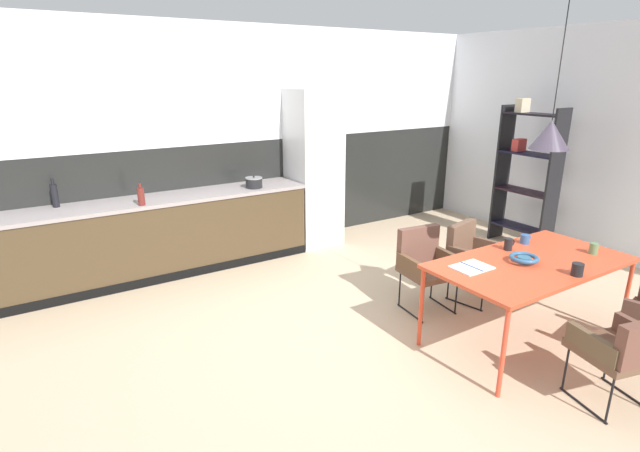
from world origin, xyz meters
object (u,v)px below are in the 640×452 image
Objects in this scene: dining_table at (531,266)px; open_shelf_unit at (526,171)px; bottle_vinegar_dark at (55,195)px; armchair_near_window at (425,259)px; mug_short_terracotta at (578,269)px; fruit_bowl at (524,258)px; cooking_pot at (254,183)px; armchair_facing_counter at (626,347)px; open_book at (471,267)px; mug_wide_latte at (594,248)px; mug_white_ceramic at (525,239)px; pendant_lamp_over_table_near at (550,135)px; refrigerator_column at (314,169)px; mug_glass_clear at (509,244)px; armchair_corner_seat at (471,251)px; bottle_wine_green at (141,196)px.

open_shelf_unit is (2.13, 1.63, 0.32)m from dining_table.
armchair_near_window is at bearing -39.40° from bottle_vinegar_dark.
mug_short_terracotta is 2.91m from open_shelf_unit.
cooking_pot is at bearing 108.53° from fruit_bowl.
dining_table is 7.33× the size of fruit_bowl.
armchair_facing_counter is 1.17m from open_book.
mug_wide_latte is at bearing 19.12° from mug_short_terracotta.
fruit_bowl is 4.65m from bottle_vinegar_dark.
mug_white_ceramic is (0.57, 1.24, 0.31)m from armchair_facing_counter.
refrigerator_column is at bearing 93.53° from pendant_lamp_over_table_near.
cooking_pot is at bearing -114.42° from open_shelf_unit.
open_book is 4.23m from bottle_vinegar_dark.
open_book is at bearing -169.06° from mug_glass_clear.
mug_wide_latte reaches higher than fruit_bowl.
dining_table is 12.85× the size of mug_short_terracotta.
cooking_pot is at bearing 116.33° from armchair_facing_counter.
mug_white_ceramic is (0.34, 0.31, 0.08)m from dining_table.
armchair_corner_seat is 0.61m from mug_white_ceramic.
bottle_wine_green is at bearing 136.70° from mug_white_ceramic.
armchair_corner_seat is 1.28m from mug_short_terracotta.
armchair_facing_counter is at bearing -138.39° from mug_wide_latte.
refrigerator_column reaches higher than bottle_wine_green.
dining_table is 0.39m from mug_short_terracotta.
mug_white_ceramic is 1.12m from pendant_lamp_over_table_near.
refrigerator_column is 17.24× the size of mug_glass_clear.
pendant_lamp_over_table_near reaches higher than cooking_pot.
bottle_vinegar_dark is (-3.34, 3.10, 0.24)m from mug_glass_clear.
armchair_corner_seat is at bearing 73.11° from pendant_lamp_over_table_near.
refrigerator_column is 9.92× the size of cooking_pot.
mug_white_ceramic is at bearing 35.01° from fruit_bowl.
armchair_corner_seat is 2.57× the size of open_book.
pendant_lamp_over_table_near reaches higher than armchair_facing_counter.
armchair_corner_seat is 2.69m from cooking_pot.
dining_table is at bearing -16.65° from open_book.
fruit_bowl is at bearing 165.25° from mug_wide_latte.
mug_short_terracotta is at bearing -71.59° from cooking_pot.
mug_wide_latte is at bearing -39.30° from mug_glass_clear.
cooking_pot is 2.17m from bottle_vinegar_dark.
armchair_corner_seat is 6.56× the size of mug_glass_clear.
armchair_near_window is 1.39m from mug_short_terracotta.
open_shelf_unit is (2.44, 0.69, 0.51)m from armchair_near_window.
cooking_pot is at bearing 109.94° from dining_table.
armchair_facing_counter is at bearing -103.94° from dining_table.
cooking_pot is at bearing 108.41° from mug_short_terracotta.
refrigerator_column is 2.96m from mug_white_ceramic.
dining_table is at bearing 89.85° from armchair_facing_counter.
open_book is at bearing 163.84° from mug_wide_latte.
mug_glass_clear is 2.48m from open_shelf_unit.
bottle_wine_green is 4.82m from open_shelf_unit.
refrigerator_column is at bearing 91.95° from fruit_bowl.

